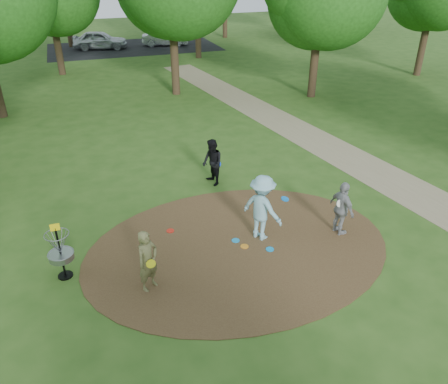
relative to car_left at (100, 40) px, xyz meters
name	(u,v)px	position (x,y,z in m)	size (l,w,h in m)	color
ground	(239,247)	(0.74, -29.98, -0.74)	(100.00, 100.00, 0.00)	#2D5119
dirt_clearing	(239,247)	(0.74, -29.98, -0.73)	(8.40, 8.40, 0.02)	#47301C
footpath	(389,179)	(7.24, -27.98, -0.73)	(2.00, 40.00, 0.01)	#8C7A5B
parking_lot	(134,47)	(2.74, 0.02, -0.74)	(14.00, 8.00, 0.01)	black
player_observer_with_disc	(148,261)	(-1.85, -30.80, 0.05)	(0.69, 0.64, 1.58)	olive
player_throwing_with_disc	(262,208)	(1.50, -29.74, 0.22)	(1.45, 1.43, 1.92)	#88BDCB
player_walking_with_disc	(212,163)	(1.24, -26.18, 0.07)	(0.72, 0.87, 1.62)	black
player_waiting_with_disc	(342,209)	(3.69, -30.29, 0.07)	(0.49, 0.98, 1.61)	#959597
disc_ground_cyan	(236,240)	(0.76, -29.70, -0.71)	(0.22, 0.22, 0.02)	#1A90D1
disc_ground_blue	(270,249)	(1.48, -30.39, -0.71)	(0.22, 0.22, 0.02)	#0D94E1
disc_ground_red	(170,231)	(-0.85, -28.61, -0.71)	(0.22, 0.22, 0.02)	red
car_left	(100,40)	(0.00, 0.00, 0.00)	(1.75, 4.35, 1.48)	#B9BDC1
car_right	(165,38)	(5.42, -0.31, -0.10)	(1.35, 3.87, 1.28)	#ACB0B4
disc_ground_orange	(244,246)	(0.89, -30.04, -0.71)	(0.22, 0.22, 0.02)	orange
disc_golf_basket	(59,247)	(-3.76, -29.68, 0.13)	(0.63, 0.63, 1.54)	black
tree_ring	(190,1)	(2.45, -19.71, 4.55)	(36.93, 45.76, 9.44)	#332316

